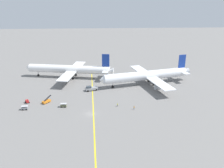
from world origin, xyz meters
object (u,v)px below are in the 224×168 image
Objects in this scene: pushback_tug at (91,88)px; ground_crew_wing_walker_right at (134,108)px; airliner_at_gate_left at (69,69)px; ground_crew_ramp_agent_by_cones at (117,105)px; gse_baggage_cart_trailing at (64,105)px; gse_baggage_cart_near_cluster at (25,108)px; airliner_being_pushed at (147,75)px; gse_belt_loader_portside at (46,101)px; gse_gpu_cart_small at (27,101)px.

pushback_tug is 30.29m from ground_crew_wing_walker_right.
airliner_at_gate_left is 49.85m from ground_crew_ramp_agent_by_cones.
ground_crew_ramp_agent_by_cones is at bearing 155.07° from ground_crew_wing_walker_right.
gse_baggage_cart_trailing reaches higher than ground_crew_wing_walker_right.
airliner_at_gate_left reaches higher than gse_baggage_cart_near_cluster.
airliner_at_gate_left is at bearing 162.12° from airliner_being_pushed.
airliner_at_gate_left is at bearing 92.38° from gse_baggage_cart_trailing.
ground_crew_ramp_agent_by_cones is at bearing -10.29° from gse_belt_loader_portside.
gse_baggage_cart_near_cluster is 40.71m from ground_crew_ramp_agent_by_cones.
gse_baggage_cart_trailing is at bearing 172.33° from ground_crew_wing_walker_right.
airliner_being_pushed reaches higher than ground_crew_wing_walker_right.
airliner_at_gate_left is 5.74× the size of pushback_tug.
gse_gpu_cart_small is 49.65m from ground_crew_wing_walker_right.
gse_baggage_cart_trailing is 1.76× the size of ground_crew_ramp_agent_by_cones.
airliner_at_gate_left is 19.51× the size of gse_baggage_cart_trailing.
gse_belt_loader_portside is at bearing -156.80° from airliner_being_pushed.
gse_baggage_cart_near_cluster is (-28.44, -20.71, -0.35)m from pushback_tug.
gse_belt_loader_portside is at bearing -100.65° from airliner_at_gate_left.
ground_crew_wing_walker_right is at bearing -13.04° from gse_belt_loader_portside.
airliner_at_gate_left is 19.49× the size of gse_baggage_cart_near_cluster.
ground_crew_wing_walker_right is (39.71, -9.20, 0.01)m from gse_belt_loader_portside.
gse_gpu_cart_small reaches higher than ground_crew_wing_walker_right.
airliner_at_gate_left is at bearing 79.35° from gse_belt_loader_portside.
ground_crew_ramp_agent_by_cones is at bearing 0.89° from gse_baggage_cart_near_cluster.
ground_crew_ramp_agent_by_cones is at bearing -8.81° from gse_gpu_cart_small.
airliner_at_gate_left is at bearing 121.28° from pushback_tug.
gse_gpu_cart_small is (-0.96, 7.09, -0.07)m from gse_baggage_cart_near_cluster.
ground_crew_wing_walker_right is at bearing -7.67° from gse_baggage_cart_trailing.
gse_baggage_cart_trailing is (1.72, -41.47, -4.39)m from airliner_at_gate_left.
airliner_being_pushed is at bearing -17.88° from airliner_at_gate_left.
ground_crew_ramp_agent_by_cones is (-18.80, -28.00, -4.30)m from airliner_being_pushed.
ground_crew_wing_walker_right is at bearing -11.30° from gse_gpu_cart_small.
gse_baggage_cart_trailing is 1.74× the size of ground_crew_wing_walker_right.
airliner_being_pushed is 64.33m from gse_gpu_cart_small.
gse_gpu_cart_small is at bearing 171.19° from ground_crew_ramp_agent_by_cones.
gse_gpu_cart_small is at bearing 176.65° from gse_belt_loader_portside.
pushback_tug is 22.52m from gse_baggage_cart_trailing.
pushback_tug is (13.56, -22.32, -4.04)m from airliner_at_gate_left.
ground_crew_wing_walker_right is at bearing -110.64° from airliner_being_pushed.
gse_belt_loader_portside reaches higher than pushback_tug.
gse_gpu_cart_small is at bearing 97.68° from gse_baggage_cart_near_cluster.
gse_baggage_cart_trailing is 31.41m from ground_crew_wing_walker_right.
ground_crew_wing_walker_right is 1.01× the size of ground_crew_ramp_agent_by_cones.
gse_gpu_cart_small is 18.41m from gse_baggage_cart_trailing.
airliner_at_gate_left is 46.89m from airliner_being_pushed.
airliner_at_gate_left reaches higher than ground_crew_ramp_agent_by_cones.
airliner_being_pushed is 33.16× the size of ground_crew_wing_walker_right.
airliner_being_pushed is (44.63, -14.40, -0.12)m from airliner_at_gate_left.
gse_belt_loader_portside is 1.75× the size of gse_gpu_cart_small.
airliner_being_pushed is 19.10× the size of gse_baggage_cart_trailing.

